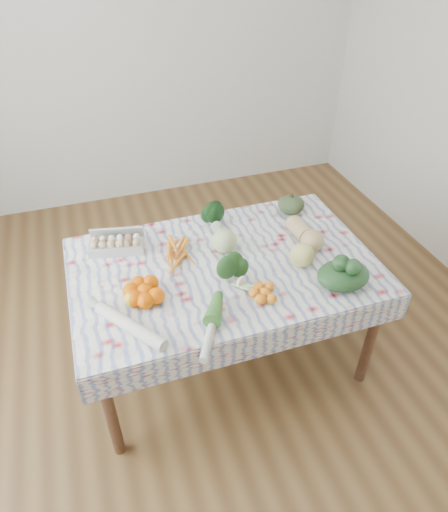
{
  "coord_description": "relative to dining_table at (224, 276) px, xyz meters",
  "views": [
    {
      "loc": [
        -0.62,
        -1.85,
        2.34
      ],
      "look_at": [
        0.0,
        0.0,
        0.82
      ],
      "focal_mm": 32.0,
      "sensor_mm": 36.0,
      "label": 1
    }
  ],
  "objects": [
    {
      "name": "wall_back",
      "position": [
        0.0,
        2.25,
        0.72
      ],
      "size": [
        4.0,
        0.04,
        2.8
      ],
      "primitive_type": "cube",
      "color": "silver",
      "rests_on": "ground"
    },
    {
      "name": "orange_cluster",
      "position": [
        -0.46,
        -0.13,
        0.13
      ],
      "size": [
        0.29,
        0.29,
        0.09
      ],
      "primitive_type": "cube",
      "rotation": [
        0.0,
        0.0,
        0.07
      ],
      "color": "#F96100",
      "rests_on": "tablecloth"
    },
    {
      "name": "ground",
      "position": [
        0.0,
        0.0,
        -0.68
      ],
      "size": [
        4.5,
        4.5,
        0.0
      ],
      "primitive_type": "plane",
      "color": "brown",
      "rests_on": "ground"
    },
    {
      "name": "kabocha_squash",
      "position": [
        0.58,
        0.37,
        0.14
      ],
      "size": [
        0.17,
        0.17,
        0.11
      ],
      "primitive_type": "ellipsoid",
      "rotation": [
        0.0,
        0.0,
        0.0
      ],
      "color": "#384B27",
      "rests_on": "tablecloth"
    },
    {
      "name": "mandarin_cluster",
      "position": [
        0.11,
        -0.31,
        0.11
      ],
      "size": [
        0.23,
        0.23,
        0.06
      ],
      "primitive_type": "cube",
      "rotation": [
        0.0,
        0.0,
        -0.26
      ],
      "color": "orange",
      "rests_on": "tablecloth"
    },
    {
      "name": "daikon",
      "position": [
        -0.57,
        -0.33,
        0.11
      ],
      "size": [
        0.3,
        0.39,
        0.06
      ],
      "primitive_type": "cylinder",
      "rotation": [
        1.57,
        0.0,
        0.62
      ],
      "color": "silver",
      "rests_on": "tablecloth"
    },
    {
      "name": "spinach_bag",
      "position": [
        0.53,
        -0.35,
        0.14
      ],
      "size": [
        0.34,
        0.31,
        0.12
      ],
      "primitive_type": "ellipsoid",
      "rotation": [
        0.0,
        0.0,
        -0.35
      ],
      "color": "#173418",
      "rests_on": "tablecloth"
    },
    {
      "name": "butternut_squash",
      "position": [
        0.51,
        0.05,
        0.15
      ],
      "size": [
        0.15,
        0.29,
        0.13
      ],
      "primitive_type": "ellipsoid",
      "rotation": [
        0.0,
        0.0,
        0.09
      ],
      "color": "tan",
      "rests_on": "tablecloth"
    },
    {
      "name": "kale_bunch",
      "position": [
        0.06,
        0.37,
        0.15
      ],
      "size": [
        0.15,
        0.13,
        0.13
      ],
      "primitive_type": "ellipsoid",
      "rotation": [
        0.0,
        0.0,
        0.01
      ],
      "color": "black",
      "rests_on": "tablecloth"
    },
    {
      "name": "broccoli",
      "position": [
        0.01,
        -0.16,
        0.14
      ],
      "size": [
        0.19,
        0.19,
        0.11
      ],
      "primitive_type": "ellipsoid",
      "rotation": [
        0.0,
        0.0,
        0.4
      ],
      "color": "#1F4819",
      "rests_on": "tablecloth"
    },
    {
      "name": "carrot_bunch",
      "position": [
        -0.23,
        0.12,
        0.11
      ],
      "size": [
        0.3,
        0.28,
        0.04
      ],
      "primitive_type": "cube",
      "rotation": [
        0.0,
        0.0,
        -0.32
      ],
      "color": "orange",
      "rests_on": "tablecloth"
    },
    {
      "name": "egg_carton",
      "position": [
        -0.54,
        0.3,
        0.12
      ],
      "size": [
        0.32,
        0.18,
        0.08
      ],
      "primitive_type": "cube",
      "rotation": [
        0.0,
        0.0,
        -0.21
      ],
      "color": "#B8B7B2",
      "rests_on": "tablecloth"
    },
    {
      "name": "grapefruit",
      "position": [
        0.4,
        -0.14,
        0.15
      ],
      "size": [
        0.13,
        0.13,
        0.13
      ],
      "primitive_type": "sphere",
      "rotation": [
        0.0,
        0.0,
        -0.0
      ],
      "color": "#DAD269",
      "rests_on": "tablecloth"
    },
    {
      "name": "cabbage",
      "position": [
        0.04,
        0.11,
        0.15
      ],
      "size": [
        0.18,
        0.18,
        0.14
      ],
      "primitive_type": "sphere",
      "rotation": [
        0.0,
        0.0,
        0.4
      ],
      "color": "#B6CE84",
      "rests_on": "tablecloth"
    },
    {
      "name": "leek",
      "position": [
        -0.21,
        -0.45,
        0.11
      ],
      "size": [
        0.22,
        0.37,
        0.04
      ],
      "primitive_type": "cylinder",
      "rotation": [
        1.57,
        0.0,
        -0.48
      ],
      "color": "beige",
      "rests_on": "tablecloth"
    },
    {
      "name": "tablecloth",
      "position": [
        0.0,
        0.0,
        0.08
      ],
      "size": [
        1.66,
        1.06,
        0.01
      ],
      "primitive_type": "cube",
      "color": "white",
      "rests_on": "dining_table"
    },
    {
      "name": "dining_table",
      "position": [
        0.0,
        0.0,
        0.0
      ],
      "size": [
        1.6,
        1.0,
        0.75
      ],
      "color": "brown",
      "rests_on": "ground"
    }
  ]
}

